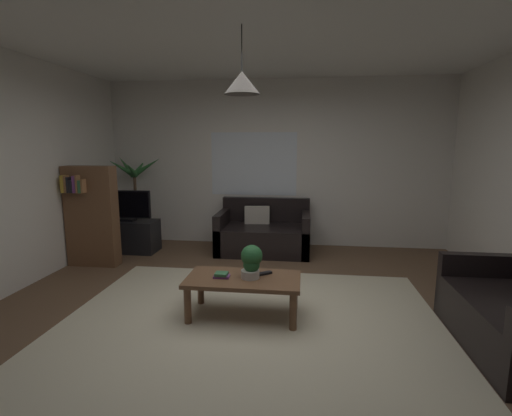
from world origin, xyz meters
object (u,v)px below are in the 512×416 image
(book_on_table_0, at_px, (222,276))
(bookshelf_corner, at_px, (91,215))
(coffee_table, at_px, (243,283))
(remote_on_table_0, at_px, (264,273))
(couch_under_window, at_px, (264,235))
(book_on_table_1, at_px, (221,274))
(tv, at_px, (127,205))
(tv_stand, at_px, (129,236))
(pendant_lamp, at_px, (242,83))
(potted_plant_on_table, at_px, (251,261))
(potted_palm_corner, at_px, (136,206))

(book_on_table_0, height_order, bookshelf_corner, bookshelf_corner)
(coffee_table, relative_size, remote_on_table_0, 7.00)
(couch_under_window, distance_m, book_on_table_1, 2.31)
(tv, bearing_deg, remote_on_table_0, -38.57)
(book_on_table_1, xyz_separation_m, remote_on_table_0, (0.41, 0.13, -0.02))
(book_on_table_0, xyz_separation_m, tv, (-1.96, 2.02, 0.34))
(book_on_table_0, bearing_deg, tv_stand, 133.79)
(book_on_table_0, distance_m, pendant_lamp, 1.84)
(tv, bearing_deg, couch_under_window, 7.32)
(potted_plant_on_table, distance_m, pendant_lamp, 1.67)
(bookshelf_corner, bearing_deg, book_on_table_1, -31.91)
(couch_under_window, height_order, tv, tv)
(coffee_table, bearing_deg, book_on_table_1, -173.87)
(remote_on_table_0, bearing_deg, tv, -165.33)
(book_on_table_0, relative_size, remote_on_table_0, 0.98)
(coffee_table, height_order, pendant_lamp, pendant_lamp)
(remote_on_table_0, relative_size, pendant_lamp, 0.27)
(tv_stand, height_order, tv, tv)
(couch_under_window, bearing_deg, potted_palm_corner, 173.24)
(remote_on_table_0, distance_m, potted_palm_corner, 3.47)
(tv_stand, bearing_deg, couch_under_window, 6.75)
(book_on_table_0, height_order, tv_stand, tv_stand)
(book_on_table_0, height_order, tv, tv)
(bookshelf_corner, bearing_deg, coffee_table, -29.11)
(potted_plant_on_table, distance_m, tv_stand, 3.03)
(couch_under_window, relative_size, bookshelf_corner, 1.03)
(coffee_table, distance_m, tv, 2.97)
(tv_stand, distance_m, pendant_lamp, 3.57)
(coffee_table, distance_m, book_on_table_1, 0.24)
(tv, distance_m, bookshelf_corner, 0.71)
(remote_on_table_0, relative_size, bookshelf_corner, 0.11)
(potted_plant_on_table, height_order, pendant_lamp, pendant_lamp)
(coffee_table, bearing_deg, tv, 137.34)
(couch_under_window, xyz_separation_m, coffee_table, (0.04, -2.27, 0.06))
(book_on_table_0, bearing_deg, book_on_table_1, -174.85)
(bookshelf_corner, bearing_deg, tv_stand, 75.28)
(remote_on_table_0, height_order, potted_palm_corner, potted_palm_corner)
(potted_plant_on_table, bearing_deg, pendant_lamp, -172.18)
(coffee_table, xyz_separation_m, tv, (-2.17, 2.00, 0.41))
(coffee_table, height_order, remote_on_table_0, remote_on_table_0)
(book_on_table_1, xyz_separation_m, tv_stand, (-1.95, 2.04, -0.19))
(couch_under_window, height_order, pendant_lamp, pendant_lamp)
(book_on_table_1, distance_m, remote_on_table_0, 0.43)
(book_on_table_1, distance_m, tv_stand, 2.83)
(tv_stand, xyz_separation_m, bookshelf_corner, (-0.19, -0.71, 0.47))
(potted_palm_corner, relative_size, pendant_lamp, 2.54)
(remote_on_table_0, bearing_deg, pendant_lamp, -97.40)
(book_on_table_0, xyz_separation_m, tv_stand, (-1.96, 2.04, -0.16))
(book_on_table_1, relative_size, remote_on_table_0, 0.76)
(book_on_table_1, xyz_separation_m, potted_plant_on_table, (0.29, 0.03, 0.13))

